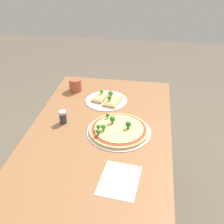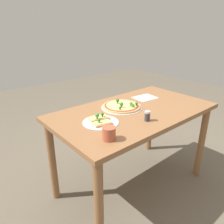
{
  "view_description": "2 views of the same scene",
  "coord_description": "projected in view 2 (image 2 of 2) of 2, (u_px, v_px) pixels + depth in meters",
  "views": [
    {
      "loc": [
        1.15,
        0.25,
        1.64
      ],
      "look_at": [
        -0.2,
        0.04,
        0.78
      ],
      "focal_mm": 45.0,
      "sensor_mm": 36.0,
      "label": 1
    },
    {
      "loc": [
        -1.21,
        -1.15,
        1.42
      ],
      "look_at": [
        -0.2,
        0.04,
        0.78
      ],
      "focal_mm": 35.0,
      "sensor_mm": 36.0,
      "label": 2
    }
  ],
  "objects": [
    {
      "name": "condiment_shaker",
      "position": [
        147.0,
        116.0,
        1.57
      ],
      "size": [
        0.04,
        0.04,
        0.07
      ],
      "color": "#333338",
      "rests_on": "dining_table"
    },
    {
      "name": "dining_table",
      "position": [
        134.0,
        121.0,
        1.82
      ],
      "size": [
        1.34,
        0.75,
        0.76
      ],
      "color": "brown",
      "rests_on": "ground_plane"
    },
    {
      "name": "drinking_cup",
      "position": [
        109.0,
        133.0,
        1.31
      ],
      "size": [
        0.08,
        0.08,
        0.08
      ],
      "primitive_type": "cylinder",
      "color": "#AD5138",
      "rests_on": "dining_table"
    },
    {
      "name": "pizza_tray_whole",
      "position": [
        122.0,
        106.0,
        1.82
      ],
      "size": [
        0.34,
        0.34,
        0.07
      ],
      "color": "silver",
      "rests_on": "dining_table"
    },
    {
      "name": "paper_menu",
      "position": [
        145.0,
        98.0,
        2.07
      ],
      "size": [
        0.22,
        0.18,
        0.0
      ],
      "primitive_type": "cube",
      "rotation": [
        0.0,
        0.0,
        -0.1
      ],
      "color": "white",
      "rests_on": "dining_table"
    },
    {
      "name": "pizza_tray_slice",
      "position": [
        100.0,
        121.0,
        1.56
      ],
      "size": [
        0.26,
        0.26,
        0.07
      ],
      "color": "silver",
      "rests_on": "dining_table"
    },
    {
      "name": "ground_plane",
      "position": [
        131.0,
        184.0,
        2.07
      ],
      "size": [
        8.0,
        8.0,
        0.0
      ],
      "primitive_type": "plane",
      "color": "brown"
    }
  ]
}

